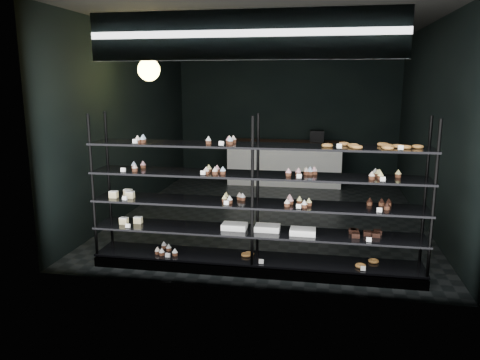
{
  "coord_description": "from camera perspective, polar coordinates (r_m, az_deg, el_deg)",
  "views": [
    {
      "loc": [
        0.85,
        -7.81,
        2.29
      ],
      "look_at": [
        -0.21,
        -1.9,
        1.01
      ],
      "focal_mm": 35.0,
      "sensor_mm": 36.0,
      "label": 1
    }
  ],
  "objects": [
    {
      "name": "room",
      "position": [
        7.89,
        4.01,
        6.96
      ],
      "size": [
        5.01,
        6.01,
        3.2
      ],
      "color": "black",
      "rests_on": "ground"
    },
    {
      "name": "display_shelf",
      "position": [
        5.67,
        1.57,
        -5.03
      ],
      "size": [
        4.0,
        0.5,
        1.91
      ],
      "color": "black",
      "rests_on": "room"
    },
    {
      "name": "pendant_lamp",
      "position": [
        7.24,
        -11.05,
        13.06
      ],
      "size": [
        0.33,
        0.33,
        0.89
      ],
      "color": "black",
      "rests_on": "room"
    },
    {
      "name": "service_counter",
      "position": [
        10.5,
        5.5,
        2.16
      ],
      "size": [
        2.59,
        0.65,
        1.23
      ],
      "color": "silver",
      "rests_on": "room"
    },
    {
      "name": "signage",
      "position": [
        4.98,
        0.34,
        17.28
      ],
      "size": [
        3.3,
        0.05,
        0.5
      ],
      "color": "#0B1139",
      "rests_on": "room"
    }
  ]
}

